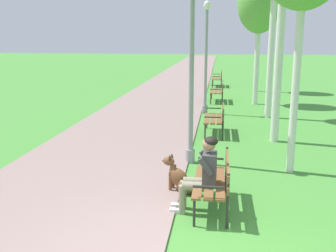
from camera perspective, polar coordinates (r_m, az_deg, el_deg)
The scene contains 10 objects.
paved_path at distance 28.72m, azimuth 2.34°, elevation 7.35°, with size 3.86×60.00×0.04m, color gray.
park_bench_near at distance 6.46m, azimuth 6.92°, elevation -7.54°, with size 0.55×1.50×0.85m.
park_bench_mid at distance 11.37m, azimuth 7.04°, elevation 1.37°, with size 0.55×1.50×0.85m.
park_bench_far at distance 17.11m, azimuth 7.28°, elevation 5.20°, with size 0.55×1.50×0.85m.
park_bench_furthest at distance 22.49m, azimuth 7.27°, elevation 7.00°, with size 0.55×1.50×0.85m.
person_seated_on_near_bench at distance 6.24m, azimuth 5.03°, elevation -6.58°, with size 0.74×0.49×1.25m.
dog_brown at distance 7.12m, azimuth 1.83°, elevation -7.67°, with size 0.81×0.42×0.71m.
lamp_post_near at distance 8.44m, azimuth 3.43°, elevation 9.88°, with size 0.24×0.24×4.49m.
lamp_post_mid at distance 14.26m, azimuth 5.51°, elevation 9.96°, with size 0.24×0.24×3.96m.
birch_tree_fifth at distance 16.69m, azimuth 13.11°, elevation 16.81°, with size 1.74×1.68×5.24m.
Camera 1 is at (0.53, -4.47, 2.75)m, focal length 42.13 mm.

